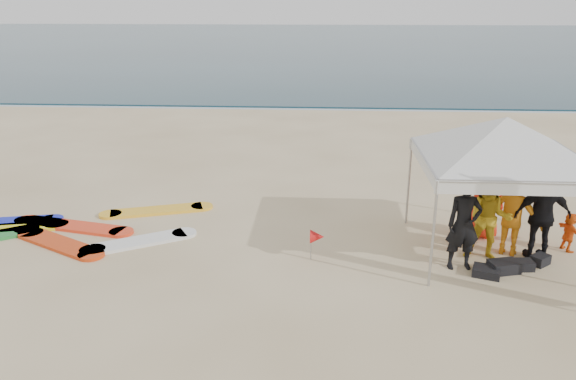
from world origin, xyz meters
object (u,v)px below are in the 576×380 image
(person_black_b, at_px, (542,215))
(canopy_tent, at_px, (507,118))
(surfboard_spread, at_px, (64,229))
(person_black_a, at_px, (464,224))
(person_orange_a, at_px, (513,211))
(person_orange_b, at_px, (484,195))
(person_yellow, at_px, (489,219))
(marker_pennant, at_px, (317,237))
(person_seated, at_px, (569,232))

(person_black_b, bearing_deg, canopy_tent, -13.98)
(surfboard_spread, bearing_deg, person_black_a, -8.61)
(person_black_a, relative_size, person_orange_a, 0.98)
(person_orange_b, bearing_deg, surfboard_spread, 3.34)
(person_yellow, xyz_separation_m, marker_pennant, (-3.38, -0.23, -0.38))
(person_black_a, distance_m, person_yellow, 0.71)
(person_orange_b, distance_m, marker_pennant, 3.85)
(person_orange_b, height_order, marker_pennant, person_orange_b)
(person_black_b, height_order, person_orange_b, person_orange_b)
(marker_pennant, bearing_deg, person_orange_a, 8.09)
(marker_pennant, bearing_deg, canopy_tent, 8.76)
(person_seated, height_order, marker_pennant, person_seated)
(person_yellow, relative_size, person_orange_b, 0.91)
(person_yellow, distance_m, person_orange_b, 1.16)
(person_yellow, relative_size, person_orange_a, 0.94)
(person_black_a, distance_m, person_black_b, 1.72)
(person_seated, relative_size, surfboard_spread, 0.15)
(person_yellow, height_order, person_black_b, person_black_b)
(person_orange_a, relative_size, person_black_b, 1.00)
(person_orange_b, xyz_separation_m, surfboard_spread, (-9.30, -0.26, -0.92))
(person_black_a, relative_size, person_yellow, 1.04)
(person_orange_a, bearing_deg, marker_pennant, 32.29)
(person_yellow, bearing_deg, surfboard_spread, -171.78)
(person_orange_b, xyz_separation_m, person_seated, (1.63, -0.61, -0.55))
(person_yellow, xyz_separation_m, surfboard_spread, (-9.11, 0.89, -0.84))
(surfboard_spread, bearing_deg, marker_pennant, -11.02)
(person_orange_a, relative_size, surfboard_spread, 0.33)
(person_black_b, xyz_separation_m, person_seated, (0.76, 0.42, -0.52))
(canopy_tent, bearing_deg, marker_pennant, -171.24)
(person_seated, relative_size, marker_pennant, 1.30)
(person_orange_a, height_order, marker_pennant, person_orange_a)
(person_black_b, bearing_deg, person_seated, -151.21)
(person_black_a, height_order, person_seated, person_black_a)
(person_black_b, relative_size, person_orange_b, 0.97)
(person_orange_a, height_order, person_black_b, person_black_b)
(person_orange_b, height_order, person_seated, person_orange_b)
(person_yellow, relative_size, canopy_tent, 0.41)
(person_yellow, distance_m, person_seated, 1.95)
(person_orange_a, height_order, person_orange_b, person_orange_b)
(person_black_b, relative_size, surfboard_spread, 0.33)
(person_yellow, xyz_separation_m, person_black_b, (1.05, 0.11, 0.05))
(person_seated, bearing_deg, person_black_b, 101.38)
(person_orange_b, bearing_deg, person_seated, 161.19)
(person_black_a, xyz_separation_m, canopy_tent, (0.79, 0.73, 1.92))
(marker_pennant, xyz_separation_m, surfboard_spread, (-5.74, 1.12, -0.46))
(marker_pennant, bearing_deg, person_black_a, -3.55)
(person_yellow, height_order, marker_pennant, person_yellow)
(person_black_a, bearing_deg, marker_pennant, 170.19)
(canopy_tent, bearing_deg, person_black_b, -13.94)
(person_orange_a, bearing_deg, person_seated, -146.68)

